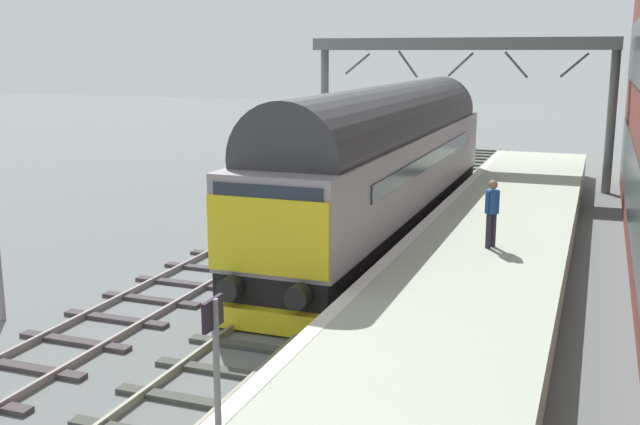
% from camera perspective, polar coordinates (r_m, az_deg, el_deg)
% --- Properties ---
extents(ground_plane, '(140.00, 140.00, 0.00)m').
position_cam_1_polar(ground_plane, '(17.07, -1.82, -7.30)').
color(ground_plane, slate).
rests_on(ground_plane, ground).
extents(track_main, '(2.50, 60.00, 0.15)m').
position_cam_1_polar(track_main, '(17.06, -1.83, -7.13)').
color(track_main, gray).
rests_on(track_main, ground).
extents(track_adjacent_west, '(2.50, 60.00, 0.15)m').
position_cam_1_polar(track_adjacent_west, '(18.51, -11.48, -5.82)').
color(track_adjacent_west, gray).
rests_on(track_adjacent_west, ground).
extents(station_platform, '(4.00, 44.00, 1.01)m').
position_cam_1_polar(station_platform, '(15.97, 10.30, -6.98)').
color(station_platform, '#ABB69E').
rests_on(station_platform, ground).
extents(diesel_locomotive, '(2.74, 18.29, 4.68)m').
position_cam_1_polar(diesel_locomotive, '(23.38, 5.03, 4.18)').
color(diesel_locomotive, black).
rests_on(diesel_locomotive, ground).
extents(platform_number_sign, '(0.10, 0.44, 1.87)m').
position_cam_1_polar(platform_number_sign, '(9.01, -7.91, -10.23)').
color(platform_number_sign, slate).
rests_on(platform_number_sign, station_platform).
extents(waiting_passenger, '(0.46, 0.46, 1.64)m').
position_cam_1_polar(waiting_passenger, '(18.61, 12.84, 0.38)').
color(waiting_passenger, '#2D2838').
rests_on(waiting_passenger, station_platform).
extents(overhead_footbridge, '(12.64, 2.00, 6.23)m').
position_cam_1_polar(overhead_footbridge, '(33.07, 10.60, 11.81)').
color(overhead_footbridge, slate).
rests_on(overhead_footbridge, ground).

